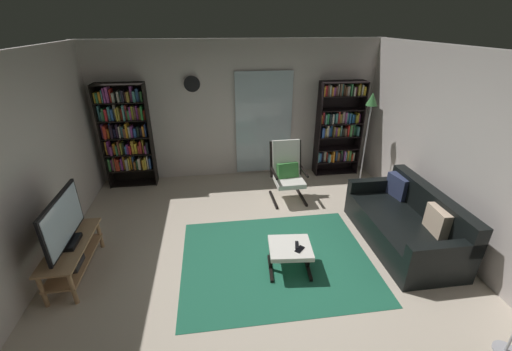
% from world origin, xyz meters
% --- Properties ---
extents(ground_plane, '(7.02, 7.02, 0.00)m').
position_xyz_m(ground_plane, '(0.00, 0.00, 0.00)').
color(ground_plane, beige).
extents(wall_back, '(5.60, 0.06, 2.60)m').
position_xyz_m(wall_back, '(0.00, 2.90, 1.30)').
color(wall_back, beige).
rests_on(wall_back, ground).
extents(wall_right, '(0.06, 6.00, 2.60)m').
position_xyz_m(wall_right, '(2.70, 0.00, 1.30)').
color(wall_right, beige).
rests_on(wall_right, ground).
extents(glass_door_panel, '(1.10, 0.01, 2.00)m').
position_xyz_m(glass_door_panel, '(0.49, 2.83, 1.05)').
color(glass_door_panel, silver).
extents(area_rug, '(2.48, 1.98, 0.01)m').
position_xyz_m(area_rug, '(0.24, 0.10, 0.00)').
color(area_rug, '#22664B').
rests_on(area_rug, ground).
extents(tv_stand, '(0.41, 1.11, 0.45)m').
position_xyz_m(tv_stand, '(-2.29, 0.18, 0.30)').
color(tv_stand, tan).
rests_on(tv_stand, ground).
extents(television, '(0.20, 0.99, 0.64)m').
position_xyz_m(television, '(-2.29, 0.20, 0.76)').
color(television, black).
rests_on(television, tv_stand).
extents(bookshelf_near_tv, '(0.86, 0.30, 1.92)m').
position_xyz_m(bookshelf_near_tv, '(-2.08, 2.69, 1.03)').
color(bookshelf_near_tv, black).
rests_on(bookshelf_near_tv, ground).
extents(bookshelf_near_sofa, '(0.88, 0.30, 1.86)m').
position_xyz_m(bookshelf_near_sofa, '(1.97, 2.68, 0.99)').
color(bookshelf_near_sofa, black).
rests_on(bookshelf_near_sofa, ground).
extents(leather_sofa, '(0.91, 1.81, 0.80)m').
position_xyz_m(leather_sofa, '(2.11, 0.24, 0.29)').
color(leather_sofa, black).
rests_on(leather_sofa, ground).
extents(lounge_armchair, '(0.58, 0.66, 1.02)m').
position_xyz_m(lounge_armchair, '(0.75, 1.77, 0.53)').
color(lounge_armchair, black).
rests_on(lounge_armchair, ground).
extents(ottoman, '(0.56, 0.53, 0.37)m').
position_xyz_m(ottoman, '(0.36, -0.10, 0.30)').
color(ottoman, white).
rests_on(ottoman, ground).
extents(tv_remote, '(0.07, 0.15, 0.02)m').
position_xyz_m(tv_remote, '(0.44, -0.10, 0.38)').
color(tv_remote, black).
rests_on(tv_remote, ottoman).
extents(cell_phone, '(0.15, 0.15, 0.01)m').
position_xyz_m(cell_phone, '(0.46, -0.18, 0.37)').
color(cell_phone, black).
rests_on(cell_phone, ottoman).
extents(floor_lamp_by_shelf, '(0.22, 0.22, 1.78)m').
position_xyz_m(floor_lamp_by_shelf, '(2.24, 2.01, 1.44)').
color(floor_lamp_by_shelf, '#A5A5AD').
rests_on(floor_lamp_by_shelf, ground).
extents(wall_clock, '(0.29, 0.03, 0.29)m').
position_xyz_m(wall_clock, '(-0.82, 2.82, 1.85)').
color(wall_clock, silver).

